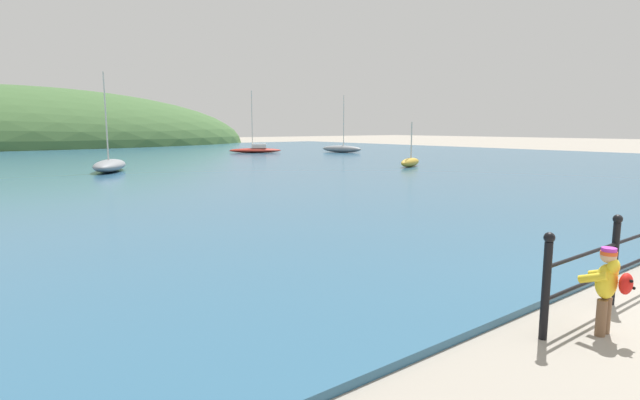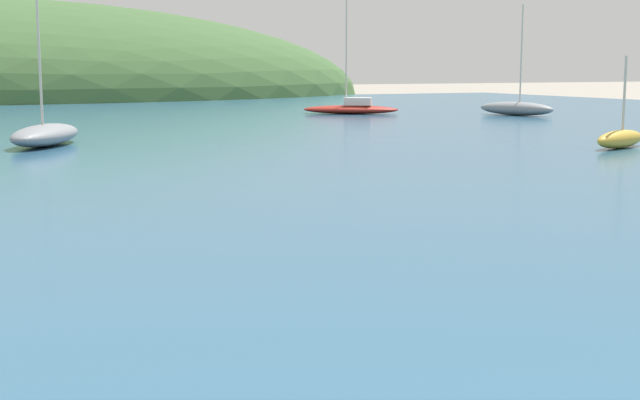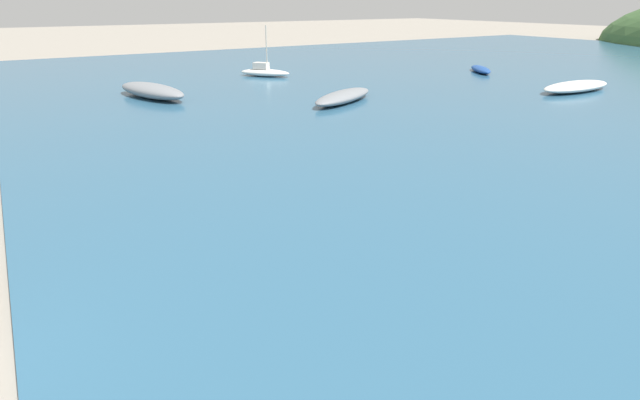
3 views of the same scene
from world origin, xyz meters
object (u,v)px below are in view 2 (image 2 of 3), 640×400
object	(u,v)px
boat_red_dinghy	(620,138)
boat_far_right	(352,108)
boat_green_fishing	(46,134)
boat_nearest_quay	(516,108)

from	to	relation	value
boat_red_dinghy	boat_far_right	bearing A→B (deg)	86.62
boat_red_dinghy	boat_green_fishing	bearing A→B (deg)	152.94
boat_green_fishing	boat_far_right	size ratio (longest dim) A/B	0.92
boat_green_fishing	boat_nearest_quay	size ratio (longest dim) A/B	0.99
boat_green_fishing	boat_far_right	bearing A→B (deg)	36.59
boat_red_dinghy	boat_green_fishing	world-z (taller)	boat_green_fishing
boat_nearest_quay	boat_far_right	size ratio (longest dim) A/B	0.93
boat_green_fishing	boat_far_right	distance (m)	19.13
boat_red_dinghy	boat_far_right	distance (m)	18.72
boat_red_dinghy	boat_nearest_quay	distance (m)	16.22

